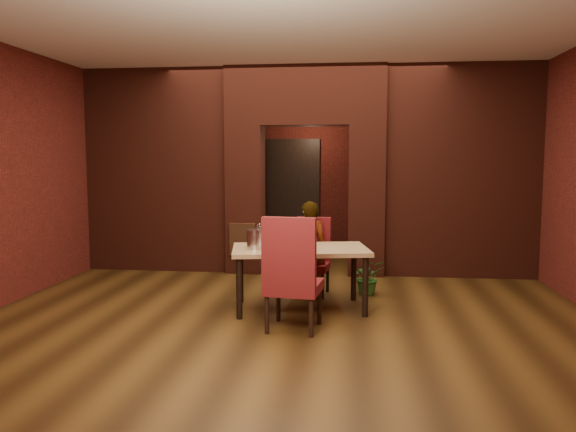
% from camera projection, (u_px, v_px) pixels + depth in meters
% --- Properties ---
extents(floor, '(8.00, 8.00, 0.00)m').
position_uv_depth(floor, '(291.00, 305.00, 6.93)').
color(floor, '#442B11').
rests_on(floor, ground).
extents(ceiling, '(7.00, 8.00, 0.04)m').
position_uv_depth(ceiling, '(291.00, 39.00, 6.60)').
color(ceiling, silver).
rests_on(ceiling, ground).
extents(wall_back, '(7.00, 0.04, 3.20)m').
position_uv_depth(wall_back, '(314.00, 169.00, 10.72)').
color(wall_back, maroon).
rests_on(wall_back, ground).
extents(wall_front, '(7.00, 0.04, 3.20)m').
position_uv_depth(wall_front, '(205.00, 200.00, 2.81)').
color(wall_front, maroon).
rests_on(wall_front, ground).
extents(wall_left, '(0.04, 8.00, 3.20)m').
position_uv_depth(wall_left, '(20.00, 174.00, 7.17)').
color(wall_left, maroon).
rests_on(wall_left, ground).
extents(pillar_left, '(0.55, 0.55, 2.30)m').
position_uv_depth(pillar_left, '(246.00, 199.00, 8.90)').
color(pillar_left, maroon).
rests_on(pillar_left, ground).
extents(pillar_right, '(0.55, 0.55, 2.30)m').
position_uv_depth(pillar_right, '(366.00, 200.00, 8.68)').
color(pillar_right, maroon).
rests_on(pillar_right, ground).
extents(lintel, '(2.45, 0.55, 0.90)m').
position_uv_depth(lintel, '(306.00, 96.00, 8.62)').
color(lintel, maroon).
rests_on(lintel, ground).
extents(wing_wall_left, '(2.28, 0.35, 3.20)m').
position_uv_depth(wing_wall_left, '(159.00, 171.00, 9.01)').
color(wing_wall_left, maroon).
rests_on(wing_wall_left, ground).
extents(wing_wall_right, '(2.28, 0.35, 3.20)m').
position_uv_depth(wing_wall_right, '(461.00, 172.00, 8.47)').
color(wing_wall_right, maroon).
rests_on(wing_wall_right, ground).
extents(vent_panel, '(0.40, 0.03, 0.50)m').
position_uv_depth(vent_panel, '(242.00, 239.00, 8.67)').
color(vent_panel, '#A85930').
rests_on(vent_panel, ground).
extents(rear_door, '(0.90, 0.08, 2.10)m').
position_uv_depth(rear_door, '(293.00, 197.00, 10.76)').
color(rear_door, black).
rests_on(rear_door, ground).
extents(rear_door_frame, '(1.02, 0.04, 2.22)m').
position_uv_depth(rear_door_frame, '(293.00, 197.00, 10.72)').
color(rear_door_frame, black).
rests_on(rear_door_frame, ground).
extents(dining_table, '(1.73, 1.16, 0.75)m').
position_uv_depth(dining_table, '(300.00, 278.00, 6.70)').
color(dining_table, tan).
rests_on(dining_table, ground).
extents(chair_far, '(0.51, 0.51, 1.02)m').
position_uv_depth(chair_far, '(311.00, 257.00, 7.40)').
color(chair_far, maroon).
rests_on(chair_far, ground).
extents(chair_near, '(0.62, 0.62, 1.22)m').
position_uv_depth(chair_near, '(294.00, 272.00, 5.90)').
color(chair_near, maroon).
rests_on(chair_near, ground).
extents(person_seated, '(0.49, 0.35, 1.26)m').
position_uv_depth(person_seated, '(309.00, 249.00, 7.28)').
color(person_seated, beige).
rests_on(person_seated, ground).
extents(wine_glass_a, '(0.08, 0.08, 0.20)m').
position_uv_depth(wine_glass_a, '(289.00, 238.00, 6.76)').
color(wine_glass_a, white).
rests_on(wine_glass_a, dining_table).
extents(wine_glass_b, '(0.09, 0.09, 0.23)m').
position_uv_depth(wine_glass_b, '(299.00, 238.00, 6.62)').
color(wine_glass_b, silver).
rests_on(wine_glass_b, dining_table).
extents(wine_glass_c, '(0.08, 0.08, 0.20)m').
position_uv_depth(wine_glass_c, '(310.00, 241.00, 6.51)').
color(wine_glass_c, white).
rests_on(wine_glass_c, dining_table).
extents(tasting_sheet, '(0.31, 0.26, 0.00)m').
position_uv_depth(tasting_sheet, '(292.00, 250.00, 6.48)').
color(tasting_sheet, white).
rests_on(tasting_sheet, dining_table).
extents(wine_bucket, '(0.19, 0.19, 0.23)m').
position_uv_depth(wine_bucket, '(255.00, 239.00, 6.57)').
color(wine_bucket, '#BAB9C1').
rests_on(wine_bucket, dining_table).
extents(water_bottle, '(0.07, 0.07, 0.28)m').
position_uv_depth(water_bottle, '(260.00, 235.00, 6.73)').
color(water_bottle, white).
rests_on(water_bottle, dining_table).
extents(potted_plant, '(0.45, 0.39, 0.47)m').
position_uv_depth(potted_plant, '(368.00, 277.00, 7.43)').
color(potted_plant, '#275D1F').
rests_on(potted_plant, ground).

